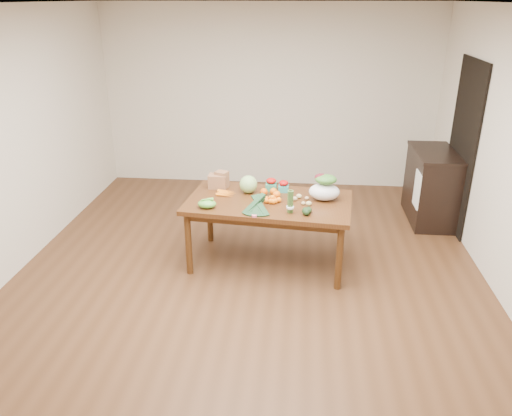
# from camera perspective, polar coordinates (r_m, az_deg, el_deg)

# --- Properties ---
(floor) EXTENTS (6.00, 6.00, 0.00)m
(floor) POSITION_cam_1_polar(r_m,az_deg,el_deg) (5.33, -0.93, -8.11)
(floor) COLOR #53321C
(floor) RESTS_ON ground
(ceiling) EXTENTS (5.00, 6.00, 0.02)m
(ceiling) POSITION_cam_1_polar(r_m,az_deg,el_deg) (4.56, -1.16, 22.35)
(ceiling) COLOR white
(ceiling) RESTS_ON room_walls
(room_walls) EXTENTS (5.02, 6.02, 2.70)m
(room_walls) POSITION_cam_1_polar(r_m,az_deg,el_deg) (4.77, -1.03, 5.91)
(room_walls) COLOR beige
(room_walls) RESTS_ON floor
(dining_table) EXTENTS (1.82, 1.14, 0.75)m
(dining_table) POSITION_cam_1_polar(r_m,az_deg,el_deg) (5.47, 1.45, -2.75)
(dining_table) COLOR #462B10
(dining_table) RESTS_ON floor
(doorway_dark) EXTENTS (0.02, 1.00, 2.10)m
(doorway_dark) POSITION_cam_1_polar(r_m,az_deg,el_deg) (6.66, 22.49, 6.45)
(doorway_dark) COLOR black
(doorway_dark) RESTS_ON floor
(cabinet) EXTENTS (0.52, 1.02, 0.94)m
(cabinet) POSITION_cam_1_polar(r_m,az_deg,el_deg) (6.91, 19.36, 2.38)
(cabinet) COLOR black
(cabinet) RESTS_ON floor
(dish_towel) EXTENTS (0.02, 0.28, 0.45)m
(dish_towel) POSITION_cam_1_polar(r_m,az_deg,el_deg) (6.49, 17.92, 2.02)
(dish_towel) COLOR white
(dish_towel) RESTS_ON cabinet
(paper_bag) EXTENTS (0.29, 0.25, 0.19)m
(paper_bag) POSITION_cam_1_polar(r_m,az_deg,el_deg) (5.65, -4.42, 3.23)
(paper_bag) COLOR brown
(paper_bag) RESTS_ON dining_table
(cabbage) EXTENTS (0.20, 0.20, 0.20)m
(cabbage) POSITION_cam_1_polar(r_m,az_deg,el_deg) (5.49, -0.88, 2.72)
(cabbage) COLOR #A4D078
(cabbage) RESTS_ON dining_table
(strawberry_basket_a) EXTENTS (0.13, 0.13, 0.11)m
(strawberry_basket_a) POSITION_cam_1_polar(r_m,az_deg,el_deg) (5.59, 1.74, 2.62)
(strawberry_basket_a) COLOR red
(strawberry_basket_a) RESTS_ON dining_table
(strawberry_basket_b) EXTENTS (0.12, 0.12, 0.10)m
(strawberry_basket_b) POSITION_cam_1_polar(r_m,az_deg,el_deg) (5.55, 3.17, 2.40)
(strawberry_basket_b) COLOR #B70C0C
(strawberry_basket_b) RESTS_ON dining_table
(orange_a) EXTENTS (0.08, 0.08, 0.08)m
(orange_a) POSITION_cam_1_polar(r_m,az_deg,el_deg) (5.44, 0.92, 1.87)
(orange_a) COLOR orange
(orange_a) RESTS_ON dining_table
(orange_b) EXTENTS (0.08, 0.08, 0.08)m
(orange_b) POSITION_cam_1_polar(r_m,az_deg,el_deg) (5.46, 2.01, 1.93)
(orange_b) COLOR orange
(orange_b) RESTS_ON dining_table
(orange_c) EXTENTS (0.08, 0.08, 0.08)m
(orange_c) POSITION_cam_1_polar(r_m,az_deg,el_deg) (5.36, 2.38, 1.55)
(orange_c) COLOR orange
(orange_c) RESTS_ON dining_table
(mandarin_cluster) EXTENTS (0.20, 0.20, 0.09)m
(mandarin_cluster) POSITION_cam_1_polar(r_m,az_deg,el_deg) (5.24, 1.88, 1.06)
(mandarin_cluster) COLOR #E85E0E
(mandarin_cluster) RESTS_ON dining_table
(carrots) EXTENTS (0.24, 0.21, 0.03)m
(carrots) POSITION_cam_1_polar(r_m,az_deg,el_deg) (5.48, -3.42, 1.71)
(carrots) COLOR orange
(carrots) RESTS_ON dining_table
(snap_pea_bag) EXTENTS (0.19, 0.14, 0.09)m
(snap_pea_bag) POSITION_cam_1_polar(r_m,az_deg,el_deg) (5.14, -5.63, 0.47)
(snap_pea_bag) COLOR #65A337
(snap_pea_bag) RESTS_ON dining_table
(kale_bunch) EXTENTS (0.36, 0.43, 0.16)m
(kale_bunch) POSITION_cam_1_polar(r_m,az_deg,el_deg) (4.98, 0.03, 0.29)
(kale_bunch) COLOR black
(kale_bunch) RESTS_ON dining_table
(asparagus_bundle) EXTENTS (0.09, 0.12, 0.26)m
(asparagus_bundle) POSITION_cam_1_polar(r_m,az_deg,el_deg) (4.97, 3.95, 0.73)
(asparagus_bundle) COLOR #4F863D
(asparagus_bundle) RESTS_ON dining_table
(potato_a) EXTENTS (0.06, 0.05, 0.05)m
(potato_a) POSITION_cam_1_polar(r_m,az_deg,el_deg) (5.31, 4.46, 1.07)
(potato_a) COLOR tan
(potato_a) RESTS_ON dining_table
(potato_b) EXTENTS (0.04, 0.04, 0.04)m
(potato_b) POSITION_cam_1_polar(r_m,az_deg,el_deg) (5.22, 5.43, 0.55)
(potato_b) COLOR #D5B27B
(potato_b) RESTS_ON dining_table
(potato_c) EXTENTS (0.05, 0.04, 0.04)m
(potato_c) POSITION_cam_1_polar(r_m,az_deg,el_deg) (5.35, 5.83, 1.14)
(potato_c) COLOR tan
(potato_c) RESTS_ON dining_table
(potato_d) EXTENTS (0.06, 0.05, 0.05)m
(potato_d) POSITION_cam_1_polar(r_m,az_deg,el_deg) (5.38, 4.94, 1.36)
(potato_d) COLOR #DBCC7E
(potato_d) RESTS_ON dining_table
(potato_e) EXTENTS (0.06, 0.05, 0.05)m
(potato_e) POSITION_cam_1_polar(r_m,az_deg,el_deg) (5.20, 6.05, 0.51)
(potato_e) COLOR tan
(potato_e) RESTS_ON dining_table
(avocado_a) EXTENTS (0.11, 0.13, 0.08)m
(avocado_a) POSITION_cam_1_polar(r_m,az_deg,el_deg) (4.97, 5.73, -0.38)
(avocado_a) COLOR black
(avocado_a) RESTS_ON dining_table
(avocado_b) EXTENTS (0.09, 0.11, 0.06)m
(avocado_b) POSITION_cam_1_polar(r_m,az_deg,el_deg) (5.03, 6.05, -0.21)
(avocado_b) COLOR black
(avocado_b) RESTS_ON dining_table
(salad_bag) EXTENTS (0.35, 0.28, 0.25)m
(salad_bag) POSITION_cam_1_polar(r_m,az_deg,el_deg) (5.34, 7.83, 2.21)
(salad_bag) COLOR white
(salad_bag) RESTS_ON dining_table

